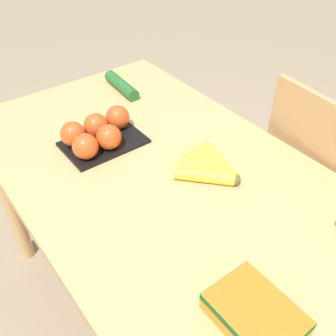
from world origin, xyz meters
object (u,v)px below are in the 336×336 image
at_px(tomato_pack, 98,133).
at_px(carrot_bag, 255,314).
at_px(banana_bunch, 211,169).
at_px(chair, 321,200).
at_px(cucumber_far, 121,85).

xyz_separation_m(tomato_pack, carrot_bag, (0.71, -0.05, -0.01)).
bearing_deg(banana_bunch, chair, 73.26).
height_order(tomato_pack, cucumber_far, tomato_pack).
relative_size(chair, banana_bunch, 4.97).
bearing_deg(carrot_bag, cucumber_far, 162.89).
bearing_deg(tomato_pack, chair, 54.20).
height_order(carrot_bag, cucumber_far, carrot_bag).
bearing_deg(cucumber_far, banana_bunch, -5.92).
height_order(chair, carrot_bag, chair).
height_order(banana_bunch, carrot_bag, carrot_bag).
bearing_deg(tomato_pack, cucumber_far, 136.31).
height_order(banana_bunch, cucumber_far, cucumber_far).
xyz_separation_m(chair, cucumber_far, (-0.71, -0.38, 0.28)).
xyz_separation_m(tomato_pack, cucumber_far, (-0.26, 0.24, -0.02)).
distance_m(carrot_bag, cucumber_far, 1.01).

